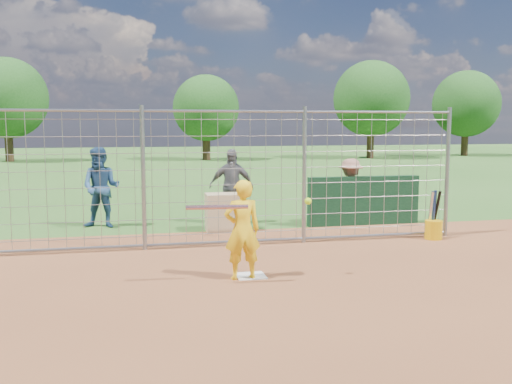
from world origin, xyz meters
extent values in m
plane|color=#2D591E|center=(0.00, 0.00, 0.00)|extent=(100.00, 100.00, 0.00)
plane|color=brown|center=(0.00, -3.00, 0.01)|extent=(18.00, 18.00, 0.00)
cube|color=silver|center=(0.00, -0.20, 0.01)|extent=(0.43, 0.43, 0.02)
cube|color=#11381E|center=(3.40, 3.60, 0.55)|extent=(2.60, 0.20, 1.10)
imported|color=yellow|center=(-0.15, -0.31, 0.74)|extent=(0.55, 0.38, 1.47)
imported|color=navy|center=(-2.36, 4.50, 0.88)|extent=(1.02, 0.89, 1.77)
imported|color=#5A5A5F|center=(0.50, 4.36, 0.86)|extent=(1.08, 0.65, 1.72)
imported|color=#936350|center=(3.13, 3.72, 0.75)|extent=(1.07, 0.77, 1.50)
cube|color=tan|center=(0.22, 3.54, 0.40)|extent=(0.80, 0.55, 0.80)
cylinder|color=silver|center=(-0.56, -0.65, 1.13)|extent=(0.86, 0.14, 0.06)
sphere|color=#ACE117|center=(0.79, -0.49, 1.15)|extent=(0.10, 0.10, 0.10)
cylinder|color=#E2A60B|center=(4.10, 1.75, 0.19)|extent=(0.34, 0.34, 0.38)
cylinder|color=silver|center=(4.05, 1.80, 0.55)|extent=(0.12, 0.28, 0.83)
cylinder|color=navy|center=(4.12, 1.80, 0.55)|extent=(0.06, 0.14, 0.85)
cylinder|color=black|center=(4.17, 1.80, 0.55)|extent=(0.09, 0.27, 0.84)
cylinder|color=gray|center=(-1.50, 2.00, 1.30)|extent=(0.08, 0.08, 2.60)
cylinder|color=gray|center=(1.50, 2.00, 1.30)|extent=(0.08, 0.08, 2.60)
cylinder|color=gray|center=(4.50, 2.00, 1.30)|extent=(0.08, 0.08, 2.60)
cylinder|color=gray|center=(0.00, 2.00, 2.50)|extent=(9.00, 0.05, 0.05)
cylinder|color=gray|center=(0.00, 2.00, 0.08)|extent=(9.00, 0.05, 0.05)
cube|color=gray|center=(0.00, 2.00, 1.25)|extent=(9.00, 0.02, 2.50)
cylinder|color=#3F2B19|center=(-9.00, 29.00, 1.26)|extent=(0.50, 0.50, 2.52)
sphere|color=#26561E|center=(-9.00, 29.00, 3.85)|extent=(4.90, 4.90, 4.90)
cylinder|color=#3F2B19|center=(3.00, 28.00, 1.08)|extent=(0.50, 0.50, 2.16)
sphere|color=#26561E|center=(3.00, 28.00, 3.30)|extent=(4.20, 4.20, 4.20)
cylinder|color=#3F2B19|center=(14.00, 27.50, 1.30)|extent=(0.50, 0.50, 2.59)
sphere|color=#26561E|center=(14.00, 27.50, 3.96)|extent=(5.04, 5.04, 5.04)
cylinder|color=#3F2B19|center=(22.00, 29.00, 1.22)|extent=(0.50, 0.50, 2.45)
sphere|color=#26561E|center=(22.00, 29.00, 3.74)|extent=(4.76, 4.76, 4.76)
camera|label=1|loc=(-1.70, -8.33, 2.26)|focal=40.00mm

